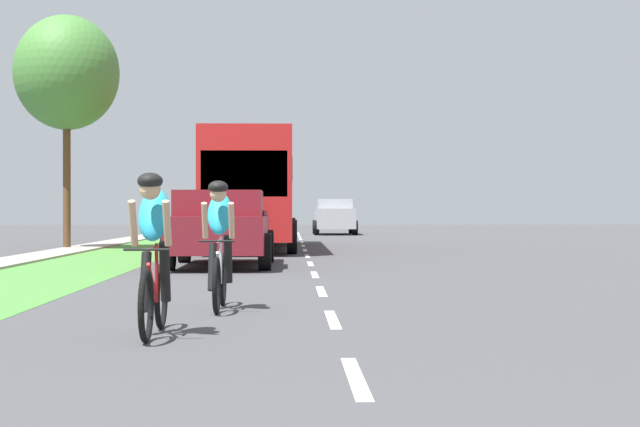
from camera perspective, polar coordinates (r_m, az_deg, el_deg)
The scene contains 9 objects.
ground_plane at distance 21.71m, azimuth -0.56°, elevation -3.04°, with size 120.00×120.00×0.00m, color #424244.
grass_verge at distance 22.18m, azimuth -13.74°, elevation -2.97°, with size 2.75×70.00×0.01m, color #478438.
lane_markings_center at distance 25.70m, azimuth -0.76°, elevation -2.53°, with size 0.12×54.07×0.01m.
cyclist_lead at distance 9.47m, azimuth -9.84°, elevation -2.30°, with size 0.42×1.72×1.58m.
cyclist_trailing at distance 11.85m, azimuth -5.97°, elevation -1.80°, with size 0.42×1.72×1.58m.
pickup_maroon at distance 21.02m, azimuth -5.87°, elevation -0.89°, with size 2.22×5.10×1.64m.
bus_red at distance 30.80m, azimuth -4.02°, elevation 1.60°, with size 2.78×11.60×3.48m.
suv_silver at distance 48.91m, azimuth 0.86°, elevation -0.14°, with size 2.15×4.70×1.79m.
street_tree_near at distance 31.80m, azimuth -14.78°, elevation 8.04°, with size 3.30×3.30×7.41m.
Camera 1 is at (-0.48, -1.67, 1.22)m, focal length 54.01 mm.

